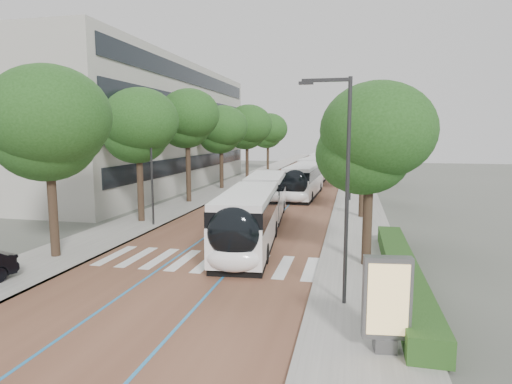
# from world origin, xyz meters

# --- Properties ---
(ground) EXTENTS (160.00, 160.00, 0.00)m
(ground) POSITION_xyz_m (0.00, 0.00, 0.00)
(ground) COLOR #51544C
(ground) RESTS_ON ground
(road) EXTENTS (11.00, 140.00, 0.02)m
(road) POSITION_xyz_m (0.00, 40.00, 0.01)
(road) COLOR brown
(road) RESTS_ON ground
(sidewalk_left) EXTENTS (4.00, 140.00, 0.12)m
(sidewalk_left) POSITION_xyz_m (-7.50, 40.00, 0.06)
(sidewalk_left) COLOR gray
(sidewalk_left) RESTS_ON ground
(sidewalk_right) EXTENTS (4.00, 140.00, 0.12)m
(sidewalk_right) POSITION_xyz_m (7.50, 40.00, 0.06)
(sidewalk_right) COLOR gray
(sidewalk_right) RESTS_ON ground
(kerb_left) EXTENTS (0.20, 140.00, 0.14)m
(kerb_left) POSITION_xyz_m (-5.60, 40.00, 0.06)
(kerb_left) COLOR gray
(kerb_left) RESTS_ON ground
(kerb_right) EXTENTS (0.20, 140.00, 0.14)m
(kerb_right) POSITION_xyz_m (5.60, 40.00, 0.06)
(kerb_right) COLOR gray
(kerb_right) RESTS_ON ground
(zebra_crossing) EXTENTS (10.55, 3.60, 0.01)m
(zebra_crossing) POSITION_xyz_m (0.20, 1.00, 0.03)
(zebra_crossing) COLOR silver
(zebra_crossing) RESTS_ON ground
(lane_line_left) EXTENTS (0.12, 126.00, 0.01)m
(lane_line_left) POSITION_xyz_m (-1.60, 40.00, 0.02)
(lane_line_left) COLOR #2374B1
(lane_line_left) RESTS_ON road
(lane_line_right) EXTENTS (0.12, 126.00, 0.01)m
(lane_line_right) POSITION_xyz_m (1.60, 40.00, 0.02)
(lane_line_right) COLOR #2374B1
(lane_line_right) RESTS_ON road
(office_building) EXTENTS (18.11, 40.00, 14.00)m
(office_building) POSITION_xyz_m (-19.47, 28.00, 7.00)
(office_building) COLOR #B1AEA4
(office_building) RESTS_ON ground
(hedge) EXTENTS (1.20, 14.00, 0.80)m
(hedge) POSITION_xyz_m (9.10, 0.00, 0.52)
(hedge) COLOR #204718
(hedge) RESTS_ON sidewalk_right
(streetlight_near) EXTENTS (1.82, 0.20, 8.00)m
(streetlight_near) POSITION_xyz_m (6.62, -3.00, 4.82)
(streetlight_near) COLOR #2B2C2E
(streetlight_near) RESTS_ON sidewalk_right
(streetlight_far) EXTENTS (1.82, 0.20, 8.00)m
(streetlight_far) POSITION_xyz_m (6.62, 22.00, 4.82)
(streetlight_far) COLOR #2B2C2E
(streetlight_far) RESTS_ON sidewalk_right
(lamp_post_left) EXTENTS (0.14, 0.14, 8.00)m
(lamp_post_left) POSITION_xyz_m (-6.10, 8.00, 4.12)
(lamp_post_left) COLOR #2B2C2E
(lamp_post_left) RESTS_ON sidewalk_left
(trees_left) EXTENTS (6.47, 61.00, 9.64)m
(trees_left) POSITION_xyz_m (-7.50, 28.37, 6.66)
(trees_left) COLOR black
(trees_left) RESTS_ON ground
(trees_right) EXTENTS (5.14, 47.14, 8.47)m
(trees_right) POSITION_xyz_m (7.70, 22.08, 5.97)
(trees_right) COLOR black
(trees_right) RESTS_ON ground
(lead_bus) EXTENTS (4.30, 18.55, 3.20)m
(lead_bus) POSITION_xyz_m (1.25, 7.34, 1.63)
(lead_bus) COLOR black
(lead_bus) RESTS_ON ground
(bus_queued_0) EXTENTS (2.90, 12.47, 3.20)m
(bus_queued_0) POSITION_xyz_m (2.28, 23.94, 1.62)
(bus_queued_0) COLOR white
(bus_queued_0) RESTS_ON ground
(bus_queued_1) EXTENTS (3.11, 12.50, 3.20)m
(bus_queued_1) POSITION_xyz_m (2.14, 36.74, 1.62)
(bus_queued_1) COLOR white
(bus_queued_1) RESTS_ON ground
(bus_queued_2) EXTENTS (2.62, 12.42, 3.20)m
(bus_queued_2) POSITION_xyz_m (1.97, 49.50, 1.62)
(bus_queued_2) COLOR white
(bus_queued_2) RESTS_ON ground
(bus_queued_3) EXTENTS (3.05, 12.49, 3.20)m
(bus_queued_3) POSITION_xyz_m (2.16, 62.10, 1.62)
(bus_queued_3) COLOR white
(bus_queued_3) RESTS_ON ground
(ad_panel) EXTENTS (1.35, 0.58, 2.73)m
(ad_panel) POSITION_xyz_m (7.99, -6.27, 1.55)
(ad_panel) COLOR #59595B
(ad_panel) RESTS_ON sidewalk_right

